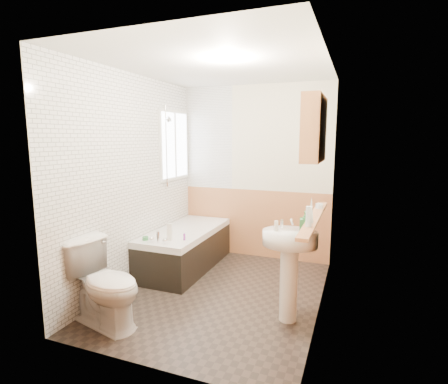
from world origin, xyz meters
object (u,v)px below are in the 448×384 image
Objects in this scene: toilet at (105,284)px; sink at (289,257)px; medicine_cabinet at (314,129)px; bathtub at (186,247)px; pine_shelf at (314,218)px.

toilet is 0.81× the size of sink.
sink is (1.60, 0.70, 0.24)m from toilet.
toilet is 1.25× the size of medicine_cabinet.
bathtub is 2.06m from pine_shelf.
sink is (1.57, -0.89, 0.35)m from bathtub.
toilet is at bearing -168.54° from sink.
bathtub is 2.47m from medicine_cabinet.
bathtub is at bearing 12.94° from toilet.
bathtub is 1.92× the size of toilet.
bathtub is at bearing 154.94° from medicine_cabinet.
toilet is 1.76m from sink.
sink is 0.44m from pine_shelf.
medicine_cabinet is (-0.03, -0.06, 0.83)m from pine_shelf.
sink is at bearing -29.60° from bathtub.
bathtub is 1.56× the size of sink.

